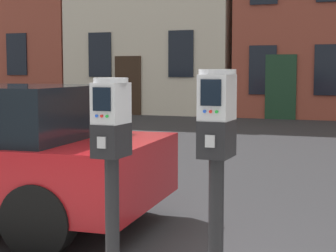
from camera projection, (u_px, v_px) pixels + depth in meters
The scene contains 2 objects.
parking_meter_near_kerb at pixel (111, 147), 3.44m from camera, with size 0.22×0.26×1.38m.
parking_meter_twin_adjacent at pixel (217, 147), 3.21m from camera, with size 0.22×0.26×1.44m.
Camera 1 is at (1.54, -3.31, 1.56)m, focal length 59.29 mm.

